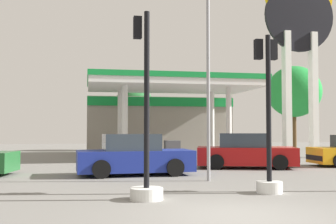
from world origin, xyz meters
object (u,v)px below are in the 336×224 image
(tree_1, at_px, (134,103))
(tree_2, at_px, (294,92))
(corner_streetlamp, at_px, (210,64))
(station_pole_sign, at_px, (299,29))
(traffic_signal_0, at_px, (146,151))
(car_1, at_px, (245,152))
(car_2, at_px, (134,156))
(traffic_signal_2, at_px, (268,137))

(tree_1, relative_size, tree_2, 0.75)
(tree_2, xyz_separation_m, corner_streetlamp, (-13.98, -20.59, -1.11))
(corner_streetlamp, bearing_deg, station_pole_sign, 49.21)
(traffic_signal_0, relative_size, corner_streetlamp, 0.72)
(car_1, height_order, traffic_signal_0, traffic_signal_0)
(station_pole_sign, distance_m, car_1, 11.31)
(car_1, xyz_separation_m, tree_1, (-3.22, 17.13, 3.27))
(tree_2, bearing_deg, station_pole_sign, -115.97)
(car_2, xyz_separation_m, tree_2, (16.29, 18.04, 4.40))
(car_2, relative_size, traffic_signal_0, 0.95)
(traffic_signal_0, xyz_separation_m, traffic_signal_2, (3.53, 0.47, 0.33))
(car_2, height_order, tree_2, tree_2)
(traffic_signal_2, height_order, tree_2, tree_2)
(tree_1, height_order, corner_streetlamp, corner_streetlamp)
(corner_streetlamp, bearing_deg, traffic_signal_2, -72.34)
(car_2, bearing_deg, station_pole_sign, 35.01)
(station_pole_sign, xyz_separation_m, traffic_signal_0, (-11.75, -13.72, -6.93))
(traffic_signal_0, xyz_separation_m, tree_2, (16.65, 23.79, 3.90))
(car_1, bearing_deg, corner_streetlamp, -123.95)
(car_1, height_order, corner_streetlamp, corner_streetlamp)
(car_2, height_order, traffic_signal_0, traffic_signal_0)
(traffic_signal_0, height_order, traffic_signal_2, traffic_signal_0)
(car_2, bearing_deg, traffic_signal_0, -93.61)
(traffic_signal_0, height_order, tree_1, tree_1)
(car_1, xyz_separation_m, car_2, (-5.34, -1.96, -0.00))
(car_2, relative_size, corner_streetlamp, 0.68)
(car_1, bearing_deg, tree_1, 100.64)
(traffic_signal_2, relative_size, tree_1, 0.80)
(traffic_signal_0, bearing_deg, car_2, 86.39)
(car_1, relative_size, traffic_signal_2, 1.08)
(traffic_signal_0, bearing_deg, car_1, 53.50)
(station_pole_sign, distance_m, traffic_signal_2, 16.93)
(car_2, bearing_deg, tree_2, 47.92)
(car_1, distance_m, traffic_signal_0, 9.60)
(car_2, xyz_separation_m, traffic_signal_2, (3.17, -5.28, 0.83))
(station_pole_sign, distance_m, tree_1, 15.06)
(tree_2, height_order, corner_streetlamp, tree_2)
(car_1, distance_m, car_2, 5.69)
(station_pole_sign, relative_size, traffic_signal_0, 2.65)
(station_pole_sign, xyz_separation_m, tree_1, (-9.27, 11.12, -4.16))
(station_pole_sign, bearing_deg, tree_2, 64.03)
(car_2, xyz_separation_m, traffic_signal_0, (-0.36, -5.75, 0.50))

